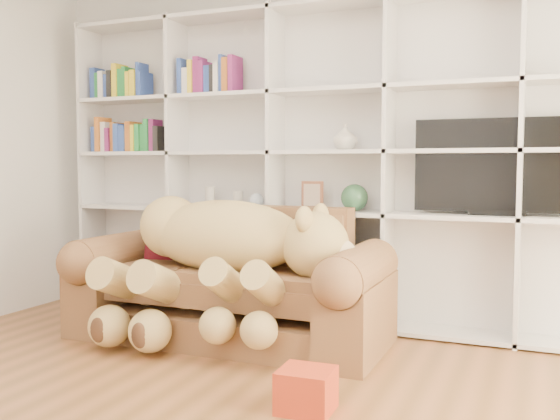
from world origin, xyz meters
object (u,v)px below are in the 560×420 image
at_px(sofa, 231,289).
at_px(gift_box, 306,390).
at_px(teddy_bear, 220,251).
at_px(tv, 499,167).

height_order(sofa, gift_box, sofa).
xyz_separation_m(sofa, teddy_bear, (0.02, -0.18, 0.29)).
distance_m(sofa, teddy_bear, 0.35).
relative_size(sofa, tv, 1.94).
distance_m(teddy_bear, gift_box, 1.34).
distance_m(sofa, tv, 2.01).
bearing_deg(tv, sofa, -158.40).
bearing_deg(teddy_bear, sofa, 103.74).
bearing_deg(gift_box, tv, 65.66).
xyz_separation_m(teddy_bear, tv, (1.68, 0.85, 0.55)).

